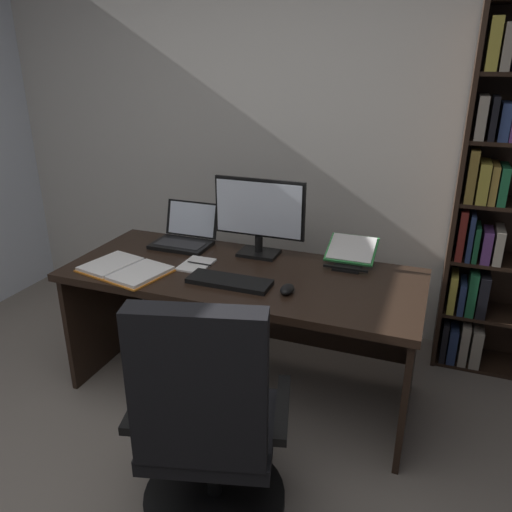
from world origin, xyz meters
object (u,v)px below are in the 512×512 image
office_chair (207,434)px  keyboard (229,281)px  reading_stand_with_book (351,252)px  pen (199,264)px  desk (248,297)px  notepad (196,265)px  monitor (259,217)px  computer_mouse (287,289)px  open_binder (125,269)px  laptop (185,236)px

office_chair → keyboard: office_chair is taller
reading_stand_with_book → pen: bearing=-156.0°
desk → notepad: size_ratio=8.84×
monitor → pen: size_ratio=3.72×
reading_stand_with_book → pen: size_ratio=2.00×
computer_mouse → pen: 0.56m
reading_stand_with_book → pen: 0.82m
desk → open_binder: bearing=-153.2°
reading_stand_with_book → pen: (-0.75, -0.33, -0.05)m
desk → keyboard: size_ratio=4.42×
monitor → keyboard: monitor is taller
desk → keyboard: bearing=-90.3°
desk → pen: 0.33m
notepad → pen: 0.02m
reading_stand_with_book → pen: reading_stand_with_book is taller
laptop → open_binder: laptop is taller
office_chair → computer_mouse: 0.78m
notepad → laptop: bearing=127.8°
desk → pen: size_ratio=13.27×
reading_stand_with_book → open_binder: 1.21m
keyboard → notepad: bearing=150.0°
desk → keyboard: keyboard is taller
monitor → reading_stand_with_book: monitor is taller
pen → laptop: bearing=130.3°
desk → pen: (-0.24, -0.09, 0.20)m
open_binder → notepad: bearing=45.0°
office_chair → keyboard: size_ratio=2.45×
monitor → laptop: size_ratio=1.55×
laptop → office_chair: bearing=-58.9°
reading_stand_with_book → notepad: size_ratio=1.33×
office_chair → notepad: (-0.47, 0.86, 0.29)m
desk → laptop: bearing=158.6°
keyboard → reading_stand_with_book: reading_stand_with_book is taller
monitor → reading_stand_with_book: (0.51, 0.06, -0.16)m
desk → open_binder: (-0.57, -0.29, 0.20)m
notepad → pen: size_ratio=1.50×
laptop → open_binder: 0.49m
pen → keyboard: bearing=-32.0°
office_chair → pen: size_ratio=7.35×
laptop → keyboard: laptop is taller
office_chair → reading_stand_with_book: bearing=61.1°
laptop → reading_stand_with_book: size_ratio=1.20×
notepad → computer_mouse: bearing=-15.0°
pen → office_chair: bearing=-62.2°
desk → reading_stand_with_book: bearing=25.8°
monitor → computer_mouse: monitor is taller
reading_stand_with_book → computer_mouse: bearing=-113.2°
open_binder → pen: bearing=43.4°
office_chair → reading_stand_with_book: 1.28m
laptop → pen: bearing=-49.7°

